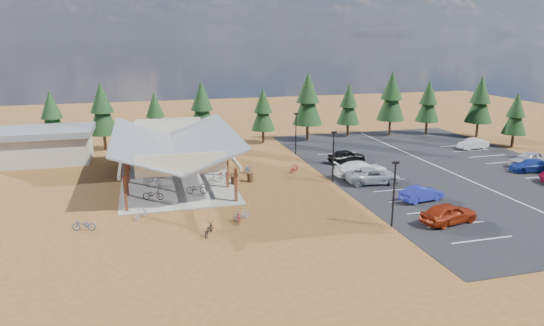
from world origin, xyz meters
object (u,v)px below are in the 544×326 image
object	(u,v)px
bike_14	(248,170)
bike_pavilion	(174,143)
car_0	(449,213)
bike_13	(242,214)
bike_11	(239,218)
bike_15	(294,168)
bike_7	(200,159)
car_8	(528,159)
bike_16	(230,175)
car_1	(422,194)
bike_2	(149,172)
bike_3	(140,165)
trash_bin_0	(234,180)
car_3	(362,169)
bike_12	(209,229)
car_2	(373,176)
bike_9	(141,213)
car_9	(473,144)
lamp_post_1	(333,153)
bike_4	(197,189)
bike_10	(84,225)
bike_0	(153,194)
bike_6	(185,164)
lamp_post_2	(296,131)
bike_5	(216,178)
outbuilding	(43,145)
trash_bin_1	(250,177)
car_4	(347,156)
bike_1	(153,180)
car_7	(531,166)

from	to	relation	value
bike_14	bike_pavilion	bearing A→B (deg)	173.57
car_0	bike_13	bearing A→B (deg)	60.72
bike_11	bike_15	xyz separation A→B (m)	(8.51, 12.66, 0.02)
bike_7	car_8	bearing A→B (deg)	-99.30
bike_pavilion	bike_11	xyz separation A→B (m)	(3.89, -13.26, -3.37)
bike_16	car_1	distance (m)	18.66
bike_2	bike_3	bearing A→B (deg)	24.98
trash_bin_0	car_3	world-z (taller)	car_3
bike_12	car_1	world-z (taller)	car_1
bike_12	bike_13	world-z (taller)	bike_13
bike_14	car_2	xyz separation A→B (m)	(11.13, -6.39, 0.30)
bike_9	car_9	distance (m)	43.55
lamp_post_1	bike_15	world-z (taller)	lamp_post_1
car_1	car_8	xyz separation A→B (m)	(17.88, 7.36, 0.14)
bike_pavilion	bike_9	world-z (taller)	bike_pavilion
bike_pavilion	bike_15	size ratio (longest dim) A/B	12.25
bike_2	bike_7	size ratio (longest dim) A/B	1.07
bike_4	car_0	distance (m)	21.73
bike_3	bike_10	xyz separation A→B (m)	(-4.17, -16.51, -0.09)
car_3	car_2	bearing A→B (deg)	-176.91
bike_pavilion	bike_11	world-z (taller)	bike_pavilion
bike_14	car_9	distance (m)	30.46
bike_0	bike_12	distance (m)	9.61
bike_6	lamp_post_2	bearing A→B (deg)	-57.64
lamp_post_1	bike_10	xyz separation A→B (m)	(-22.60, -6.73, -2.52)
bike_5	outbuilding	bearing A→B (deg)	35.18
trash_bin_1	car_4	bearing A→B (deg)	19.92
car_1	car_8	distance (m)	19.33
outbuilding	bike_12	xyz separation A→B (m)	(15.28, -26.02, -1.56)
trash_bin_1	bike_7	world-z (taller)	bike_7
bike_1	bike_7	bearing A→B (deg)	-32.89
bike_0	bike_2	distance (m)	7.60
bike_5	bike_9	bearing A→B (deg)	119.76
bike_2	car_1	bearing A→B (deg)	-110.15
bike_1	car_9	xyz separation A→B (m)	(40.03, 5.37, 0.07)
lamp_post_1	car_9	xyz separation A→B (m)	(22.75, 8.74, -2.26)
bike_7	bike_13	size ratio (longest dim) A/B	1.08
lamp_post_1	trash_bin_1	bearing A→B (deg)	163.96
car_8	bike_12	bearing A→B (deg)	-86.87
trash_bin_1	bike_3	bearing A→B (deg)	144.60
bike_13	car_4	xyz separation A→B (m)	(15.20, 14.29, 0.30)
bike_1	bike_4	world-z (taller)	bike_1
lamp_post_2	bike_4	distance (m)	18.52
bike_10	bike_9	bearing A→B (deg)	124.13
bike_15	car_7	bearing A→B (deg)	-147.24
bike_1	car_2	xyz separation A→B (m)	(20.94, -4.80, 0.15)
outbuilding	bike_14	world-z (taller)	outbuilding
bike_4	bike_6	distance (m)	9.14
bike_5	bike_9	xyz separation A→B (m)	(-7.16, -7.65, -0.11)
car_0	car_8	distance (m)	22.53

